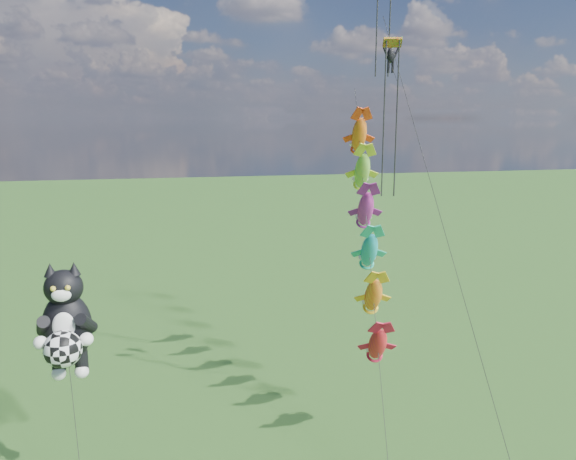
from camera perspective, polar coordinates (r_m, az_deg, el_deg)
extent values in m
cylinder|color=black|center=(28.90, -20.67, -19.07)|extent=(0.69, 2.65, 6.15)
ellipsoid|color=black|center=(28.44, -21.51, -9.16)|extent=(2.61, 2.29, 3.29)
ellipsoid|color=black|center=(27.75, -21.84, -5.44)|extent=(2.05, 1.92, 1.66)
cone|color=black|center=(27.62, -23.02, -3.73)|extent=(0.69, 0.69, 0.62)
cone|color=black|center=(27.43, -20.91, -3.67)|extent=(0.69, 0.69, 0.62)
ellipsoid|color=white|center=(27.16, -22.05, -6.15)|extent=(0.94, 0.61, 0.60)
ellipsoid|color=white|center=(27.62, -21.82, -9.11)|extent=(1.09, 0.60, 1.36)
sphere|color=gold|center=(27.06, -22.77, -5.52)|extent=(0.25, 0.25, 0.25)
sphere|color=gold|center=(26.94, -21.48, -5.49)|extent=(0.25, 0.25, 0.25)
sphere|color=white|center=(27.72, -23.85, -10.44)|extent=(0.62, 0.62, 0.62)
sphere|color=white|center=(27.38, -19.79, -10.41)|extent=(0.62, 0.62, 0.62)
sphere|color=white|center=(29.21, -22.26, -13.35)|extent=(0.66, 0.66, 0.66)
sphere|color=white|center=(29.03, -20.22, -13.34)|extent=(0.66, 0.66, 0.66)
sphere|color=white|center=(27.34, -21.90, -11.16)|extent=(1.67, 1.67, 1.67)
cylinder|color=black|center=(33.10, 8.27, -2.22)|extent=(3.04, 15.55, 19.36)
ellipsoid|color=red|center=(31.14, 9.08, -11.36)|extent=(1.42, 2.67, 2.80)
ellipsoid|color=red|center=(32.04, 8.65, -6.57)|extent=(1.42, 2.67, 2.80)
ellipsoid|color=#198DBF|center=(33.14, 8.26, -2.07)|extent=(1.42, 2.67, 2.80)
ellipsoid|color=#D83399|center=(34.44, 7.89, 2.12)|extent=(1.42, 2.67, 2.80)
ellipsoid|color=green|center=(35.91, 7.55, 5.99)|extent=(1.42, 2.67, 2.80)
ellipsoid|color=orange|center=(37.53, 7.23, 9.53)|extent=(1.42, 2.67, 2.80)
cylinder|color=black|center=(28.73, 15.73, -0.53)|extent=(0.70, 17.08, 23.34)
cube|color=green|center=(32.93, 10.56, 18.23)|extent=(1.05, 0.57, 0.53)
cylinder|color=black|center=(32.55, 9.69, 10.69)|extent=(0.08, 0.08, 8.67)
cylinder|color=black|center=(32.82, 10.87, 10.65)|extent=(0.08, 0.08, 8.67)
cylinder|color=black|center=(36.15, 9.03, 20.63)|extent=(0.08, 0.08, 7.37)
cylinder|color=black|center=(36.42, 10.24, 20.52)|extent=(0.08, 0.08, 7.37)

